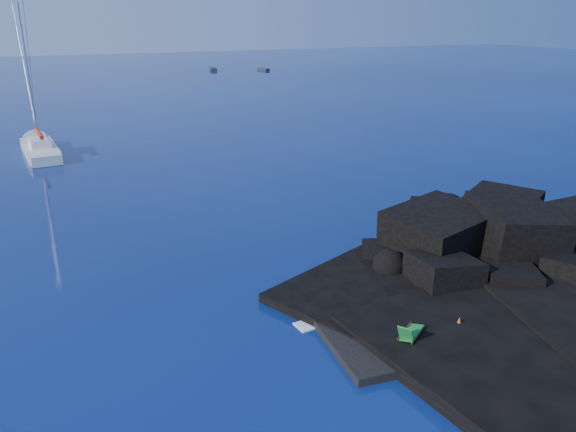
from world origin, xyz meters
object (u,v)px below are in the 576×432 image
(marker_cone, at_px, (459,323))
(distant_boat_a, at_px, (213,70))
(sailboat, at_px, (41,155))
(sunbather, at_px, (443,315))
(deck_chair, at_px, (412,328))
(distant_boat_b, at_px, (263,70))

(marker_cone, height_order, distant_boat_a, marker_cone)
(sailboat, height_order, sunbather, sailboat)
(sunbather, bearing_deg, deck_chair, 167.95)
(marker_cone, xyz_separation_m, distant_boat_a, (28.56, 123.50, -0.62))
(distant_boat_a, bearing_deg, distant_boat_b, -13.21)
(marker_cone, relative_size, distant_boat_a, 0.11)
(distant_boat_b, bearing_deg, marker_cone, -120.34)
(sailboat, height_order, deck_chair, sailboat)
(sailboat, relative_size, deck_chair, 8.63)
(deck_chair, height_order, sunbather, deck_chair)
(deck_chair, height_order, distant_boat_a, deck_chair)
(sailboat, height_order, distant_boat_a, sailboat)
(sunbather, relative_size, distant_boat_b, 0.42)
(sailboat, xyz_separation_m, deck_chair, (12.44, -43.66, 0.92))
(marker_cone, bearing_deg, distant_boat_a, 76.98)
(sailboat, xyz_separation_m, marker_cone, (14.87, -43.76, 0.62))
(sunbather, bearing_deg, distant_boat_b, 38.51)
(sunbather, height_order, marker_cone, marker_cone)
(distant_boat_b, bearing_deg, deck_chair, -121.41)
(marker_cone, distance_m, distant_boat_b, 124.84)
(sailboat, distance_m, sunbather, 45.26)
(sunbather, xyz_separation_m, marker_cone, (0.03, -1.00, 0.11))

